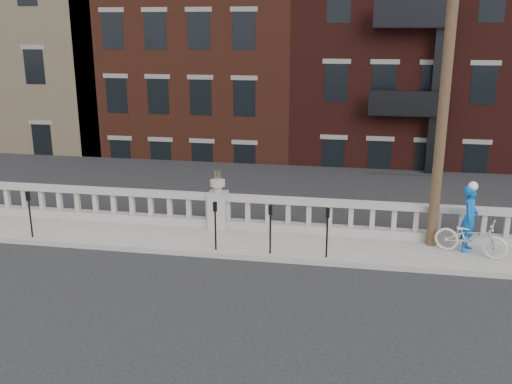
% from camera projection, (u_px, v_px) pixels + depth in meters
% --- Properties ---
extents(ground, '(120.00, 120.00, 0.00)m').
position_uv_depth(ground, '(179.00, 287.00, 13.63)').
color(ground, black).
rests_on(ground, ground).
extents(sidewalk, '(32.00, 2.20, 0.15)m').
position_uv_depth(sidewalk, '(211.00, 240.00, 16.45)').
color(sidewalk, gray).
rests_on(sidewalk, ground).
extents(balustrade, '(28.00, 0.34, 1.03)m').
position_uv_depth(balustrade, '(218.00, 211.00, 17.19)').
color(balustrade, gray).
rests_on(balustrade, sidewalk).
extents(planter_pedestal, '(0.55, 0.55, 1.76)m').
position_uv_depth(planter_pedestal, '(218.00, 206.00, 17.13)').
color(planter_pedestal, gray).
rests_on(planter_pedestal, sidewalk).
extents(lower_level, '(80.00, 44.00, 20.80)m').
position_uv_depth(lower_level, '(302.00, 85.00, 34.58)').
color(lower_level, '#605E59').
rests_on(lower_level, ground).
extents(utility_pole, '(1.60, 0.28, 10.00)m').
position_uv_depth(utility_pole, '(448.00, 58.00, 14.51)').
color(utility_pole, '#422D1E').
rests_on(utility_pole, sidewalk).
extents(parking_meter_b, '(0.10, 0.09, 1.36)m').
position_uv_depth(parking_meter_b, '(29.00, 209.00, 16.26)').
color(parking_meter_b, black).
rests_on(parking_meter_b, sidewalk).
extents(parking_meter_c, '(0.10, 0.09, 1.36)m').
position_uv_depth(parking_meter_c, '(215.00, 220.00, 15.32)').
color(parking_meter_c, black).
rests_on(parking_meter_c, sidewalk).
extents(parking_meter_d, '(0.10, 0.09, 1.36)m').
position_uv_depth(parking_meter_d, '(270.00, 224.00, 15.07)').
color(parking_meter_d, black).
rests_on(parking_meter_d, sidewalk).
extents(parking_meter_e, '(0.10, 0.09, 1.36)m').
position_uv_depth(parking_meter_e, '(327.00, 227.00, 14.81)').
color(parking_meter_e, black).
rests_on(parking_meter_e, sidewalk).
extents(bicycle, '(1.98, 1.28, 0.98)m').
position_uv_depth(bicycle, '(471.00, 237.00, 15.10)').
color(bicycle, silver).
rests_on(bicycle, sidewalk).
extents(cyclist, '(0.64, 0.77, 1.82)m').
position_uv_depth(cyclist, '(470.00, 218.00, 15.27)').
color(cyclist, '#0B50B3').
rests_on(cyclist, sidewalk).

